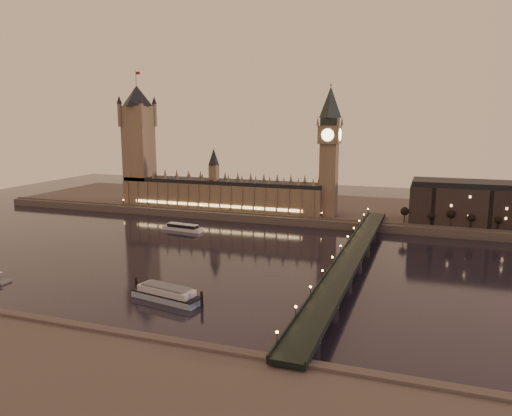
{
  "coord_description": "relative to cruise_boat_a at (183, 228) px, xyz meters",
  "views": [
    {
      "loc": [
        132.04,
        -270.26,
        85.19
      ],
      "look_at": [
        23.22,
        35.0,
        25.4
      ],
      "focal_mm": 35.0,
      "sensor_mm": 36.0,
      "label": 1
    }
  ],
  "objects": [
    {
      "name": "cruise_boat_a",
      "position": [
        0.0,
        0.0,
        0.0
      ],
      "size": [
        33.4,
        10.85,
        5.25
      ],
      "rotation": [
        0.0,
        0.0,
        -0.12
      ],
      "color": "silver",
      "rests_on": "ground"
    },
    {
      "name": "bare_tree_2",
      "position": [
        190.19,
        51.63,
        11.62
      ],
      "size": [
        5.24,
        5.24,
        10.66
      ],
      "color": "black",
      "rests_on": "ground"
    },
    {
      "name": "victoria_tower",
      "position": [
        -76.29,
        63.63,
        63.48
      ],
      "size": [
        31.68,
        31.68,
        118.0
      ],
      "color": "brown",
      "rests_on": "ground"
    },
    {
      "name": "bare_tree_3",
      "position": [
        205.51,
        51.63,
        11.62
      ],
      "size": [
        5.24,
        5.24,
        10.66
      ],
      "color": "black",
      "rests_on": "ground"
    },
    {
      "name": "moored_barge",
      "position": [
        61.45,
        -132.06,
        0.87
      ],
      "size": [
        40.43,
        16.62,
        7.55
      ],
      "rotation": [
        0.0,
        0.0,
        -0.19
      ],
      "color": "#8FA1B6",
      "rests_on": "ground"
    },
    {
      "name": "bare_tree_0",
      "position": [
        159.53,
        51.63,
        11.62
      ],
      "size": [
        5.24,
        5.24,
        10.66
      ],
      "color": "black",
      "rests_on": "ground"
    },
    {
      "name": "big_ben",
      "position": [
        97.7,
        63.62,
        61.64
      ],
      "size": [
        17.68,
        17.68,
        104.0
      ],
      "color": "brown",
      "rests_on": "ground"
    },
    {
      "name": "westminster_bridge",
      "position": [
        135.32,
        -57.37,
        3.21
      ],
      "size": [
        13.2,
        260.0,
        15.3
      ],
      "color": "black",
      "rests_on": "ground"
    },
    {
      "name": "far_embankment",
      "position": [
        73.71,
        107.63,
        0.69
      ],
      "size": [
        560.0,
        130.0,
        6.0
      ],
      "primitive_type": "cube",
      "color": "#423D35",
      "rests_on": "ground"
    },
    {
      "name": "bare_tree_1",
      "position": [
        174.86,
        51.63,
        11.62
      ],
      "size": [
        5.24,
        5.24,
        10.66
      ],
      "color": "black",
      "rests_on": "ground"
    },
    {
      "name": "bare_tree_4",
      "position": [
        220.84,
        51.63,
        11.62
      ],
      "size": [
        5.24,
        5.24,
        10.66
      ],
      "color": "black",
      "rests_on": "ground"
    },
    {
      "name": "ground",
      "position": [
        43.71,
        -57.37,
        -2.31
      ],
      "size": [
        700.0,
        700.0,
        0.0
      ],
      "primitive_type": "plane",
      "color": "black",
      "rests_on": "ground"
    },
    {
      "name": "palace_of_westminster",
      "position": [
        3.58,
        63.62,
        19.4
      ],
      "size": [
        180.0,
        26.62,
        52.0
      ],
      "color": "brown",
      "rests_on": "ground"
    }
  ]
}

